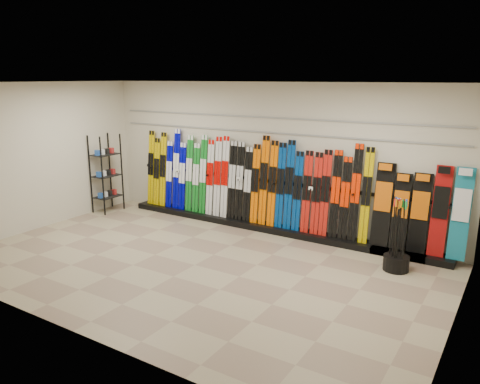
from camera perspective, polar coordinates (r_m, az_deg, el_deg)
The scene contains 13 objects.
floor at distance 8.03m, azimuth -5.53°, elevation -8.85°, with size 8.00×8.00×0.00m, color #88725E.
back_wall at distance 9.64m, azimuth 3.33°, elevation 4.33°, with size 8.00×8.00×0.00m, color beige.
left_wall at distance 10.48m, azimuth -23.43°, elevation 3.98°, with size 5.00×5.00×0.00m, color beige.
right_wall at distance 6.09m, azimuth 25.61°, elevation -2.70°, with size 5.00×5.00×0.00m, color beige.
ceiling at distance 7.41m, azimuth -6.08°, elevation 13.07°, with size 8.00×8.00×0.00m, color silver.
ski_rack_base at distance 9.70m, azimuth 3.76°, elevation -4.40°, with size 8.00×0.40×0.12m, color black.
skis at distance 9.81m, azimuth 0.48°, elevation 1.29°, with size 5.37×0.20×1.83m.
snowboards at distance 8.63m, azimuth 21.05°, elevation -2.14°, with size 1.59×0.24×1.55m.
accessory_rack at distance 11.34m, azimuth -15.98°, elevation 2.20°, with size 0.40×0.60×1.81m, color black.
pole_bin at distance 8.16m, azimuth 18.49°, elevation -8.21°, with size 0.42×0.42×0.25m, color black.
ski_poles at distance 8.00m, azimuth 18.64°, elevation -4.97°, with size 0.29×0.34×1.18m.
slatwall_rail_0 at distance 9.56m, azimuth 3.32°, elevation 7.27°, with size 7.60×0.02×0.03m, color gray.
slatwall_rail_1 at distance 9.53m, azimuth 3.34°, elevation 9.07°, with size 7.60×0.02×0.03m, color gray.
Camera 1 is at (4.55, -5.85, 3.09)m, focal length 35.00 mm.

